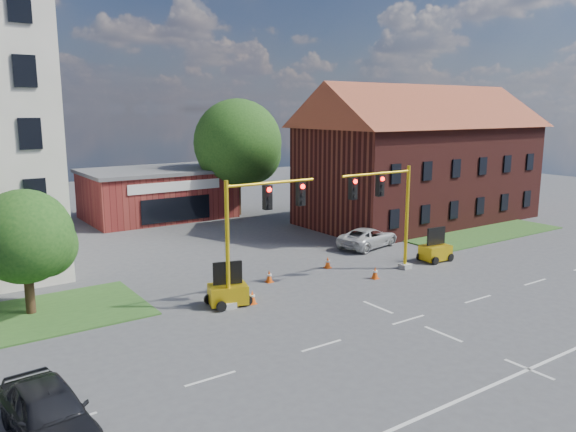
% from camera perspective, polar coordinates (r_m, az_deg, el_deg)
% --- Properties ---
extents(ground, '(120.00, 120.00, 0.00)m').
position_cam_1_polar(ground, '(26.52, 12.13, -10.27)').
color(ground, '#454547').
rests_on(ground, ground).
extents(grass_verge_ne, '(14.00, 4.00, 0.08)m').
position_cam_1_polar(grass_verge_ne, '(45.46, 19.55, -1.75)').
color(grass_verge_ne, '#2D521E').
rests_on(grass_verge_ne, ground).
extents(lane_markings, '(60.00, 36.00, 0.01)m').
position_cam_1_polar(lane_markings, '(24.73, 17.28, -12.11)').
color(lane_markings, silver).
rests_on(lane_markings, ground).
extents(brick_shop, '(12.40, 8.40, 4.30)m').
position_cam_1_polar(brick_shop, '(50.74, -13.13, 2.29)').
color(brick_shop, maroon).
rests_on(brick_shop, ground).
extents(townhouse_row, '(21.00, 11.00, 11.50)m').
position_cam_1_polar(townhouse_row, '(49.00, 13.35, 6.42)').
color(townhouse_row, '#4C1A16').
rests_on(townhouse_row, ground).
extents(tree_large, '(8.20, 7.80, 10.37)m').
position_cam_1_polar(tree_large, '(50.67, -4.78, 7.11)').
color(tree_large, '#332312').
rests_on(tree_large, ground).
extents(tree_nw_front, '(4.56, 4.34, 5.90)m').
position_cam_1_polar(tree_nw_front, '(28.35, -24.75, -2.14)').
color(tree_nw_front, '#332312').
rests_on(tree_nw_front, ground).
extents(signal_mast_west, '(5.30, 0.60, 6.20)m').
position_cam_1_polar(signal_mast_west, '(27.25, -3.17, -0.88)').
color(signal_mast_west, gray).
rests_on(signal_mast_west, ground).
extents(signal_mast_east, '(5.30, 0.60, 6.20)m').
position_cam_1_polar(signal_mast_east, '(32.56, 10.03, 0.90)').
color(signal_mast_east, gray).
rests_on(signal_mast_east, ground).
extents(trailer_west, '(2.11, 1.70, 2.09)m').
position_cam_1_polar(trailer_west, '(27.74, -6.12, -7.70)').
color(trailer_west, gold).
rests_on(trailer_west, ground).
extents(trailer_east, '(1.91, 1.37, 2.05)m').
position_cam_1_polar(trailer_east, '(36.61, 14.74, -3.45)').
color(trailer_east, gold).
rests_on(trailer_east, ground).
extents(cone_a, '(0.40, 0.40, 0.70)m').
position_cam_1_polar(cone_a, '(27.89, -3.65, -8.24)').
color(cone_a, '#DE4B0B').
rests_on(cone_a, ground).
extents(cone_b, '(0.40, 0.40, 0.70)m').
position_cam_1_polar(cone_b, '(31.20, -1.92, -6.14)').
color(cone_b, '#DE4B0B').
rests_on(cone_b, ground).
extents(cone_c, '(0.40, 0.40, 0.70)m').
position_cam_1_polar(cone_c, '(32.20, 8.83, -5.73)').
color(cone_c, '#DE4B0B').
rests_on(cone_c, ground).
extents(cone_d, '(0.40, 0.40, 0.70)m').
position_cam_1_polar(cone_d, '(33.99, 4.05, -4.73)').
color(cone_d, '#DE4B0B').
rests_on(cone_d, ground).
extents(pickup_white, '(5.30, 3.30, 1.37)m').
position_cam_1_polar(pickup_white, '(39.31, 8.14, -2.16)').
color(pickup_white, silver).
rests_on(pickup_white, ground).
extents(sedan_dark, '(2.33, 4.99, 1.65)m').
position_cam_1_polar(sedan_dark, '(18.51, -23.15, -17.84)').
color(sedan_dark, black).
rests_on(sedan_dark, ground).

